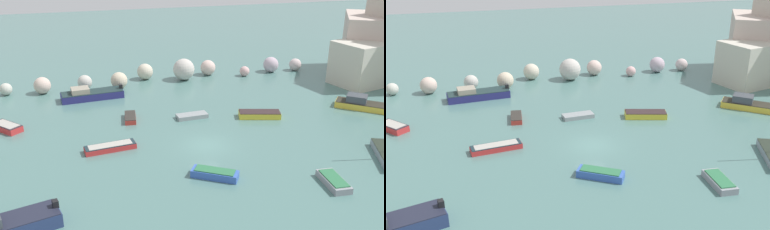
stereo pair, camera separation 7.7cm
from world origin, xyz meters
The scene contains 12 objects.
cove_water centered at (0.00, 0.00, 0.00)m, with size 160.00×160.00×0.00m, color slate.
rock_breakwater centered at (-3.42, 19.40, 1.10)m, with size 43.32×4.88×2.73m.
moored_boat_0 centered at (-15.82, -8.86, 0.61)m, with size 6.84×3.69×1.62m.
moored_boat_1 centered at (18.91, 4.03, 0.50)m, with size 6.22×5.76×1.43m.
moored_boat_2 centered at (-9.02, 15.09, 0.52)m, with size 7.03×2.75×1.41m.
moored_boat_3 centered at (7.07, -8.90, 0.28)m, with size 1.55×3.25×0.58m.
moored_boat_5 centered at (-1.08, -5.55, 0.32)m, with size 3.66×2.93×0.66m.
moored_boat_6 centered at (7.10, 4.82, 0.32)m, with size 4.41×2.55×0.64m.
moored_boat_8 centered at (-5.65, 7.63, 0.25)m, with size 1.39×2.89×0.51m.
moored_boat_9 centered at (-8.28, 1.32, 0.28)m, with size 4.50×1.72×0.54m.
moored_boat_10 centered at (-17.31, 8.23, 0.34)m, with size 3.13×3.29×0.64m.
moored_boat_11 centered at (0.47, 6.55, 0.20)m, with size 3.21×1.45×0.41m.
Camera 1 is at (-10.76, -33.90, 17.17)m, focal length 41.84 mm.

